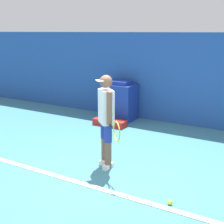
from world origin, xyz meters
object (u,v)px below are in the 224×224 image
object	(u,v)px
equipment_bag	(110,123)
covered_chair	(119,101)
tennis_player	(106,117)
tennis_ball	(170,202)

from	to	relation	value
equipment_bag	covered_chair	bearing A→B (deg)	99.26
tennis_player	covered_chair	distance (m)	3.13
tennis_ball	covered_chair	size ratio (longest dim) A/B	0.06
tennis_player	equipment_bag	xyz separation A→B (m)	(-1.21, 2.15, -0.83)
tennis_player	covered_chair	size ratio (longest dim) A/B	1.54
tennis_ball	covered_chair	bearing A→B (deg)	128.39
tennis_player	covered_chair	xyz separation A→B (m)	(-1.31, 2.82, -0.40)
tennis_ball	covered_chair	distance (m)	4.44
tennis_player	tennis_ball	bearing A→B (deg)	18.11
equipment_bag	tennis_ball	bearing A→B (deg)	-46.69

